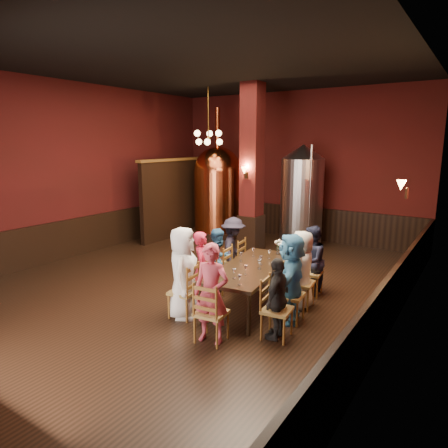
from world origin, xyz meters
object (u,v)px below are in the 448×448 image
Objects in this scene: person_2 at (219,260)px; rose_vase at (279,245)px; person_0 at (183,273)px; steel_vessel at (302,196)px; copper_kettle at (218,190)px; dining_table at (252,269)px; person_1 at (202,268)px.

person_2 is 4.31× the size of rose_vase.
steel_vessel reaches higher than person_0.
person_0 reaches higher than rose_vase.
rose_vase is at bearing -41.62° from copper_kettle.
steel_vessel is at bearing 95.15° from dining_table.
steel_vessel is (2.77, 0.22, -0.01)m from copper_kettle.
steel_vessel is at bearing 105.93° from rose_vase.
rose_vase is (3.80, -3.37, -0.52)m from copper_kettle.
person_1 is at bearing -19.16° from person_0.
person_1 is 0.47× the size of steel_vessel.
copper_kettle reaches higher than person_2.
dining_table is 1.04m from rose_vase.
person_0 is at bearing -87.50° from steel_vessel.
copper_kettle is 1.38× the size of steel_vessel.
person_1 reaches higher than dining_table.
person_1 is at bearing -167.67° from person_2.
steel_vessel is at bearing 6.72° from person_2.
steel_vessel is 9.61× the size of rose_vase.
dining_table is at bearing -59.52° from person_0.
steel_vessel is at bearing -23.46° from person_0.
copper_kettle reaches higher than steel_vessel.
dining_table is 0.91m from person_2.
person_1 is 5.69m from copper_kettle.
person_2 is 0.45× the size of steel_vessel.
dining_table is at bearing -78.05° from steel_vessel.
person_2 is at bearing -17.16° from person_1.
person_0 is at bearing -130.36° from dining_table.
dining_table is at bearing -98.88° from person_2.
copper_kettle is (-3.74, 4.38, 0.78)m from dining_table.
rose_vase is at bearing -44.85° from person_2.
person_1 is 5.09m from steel_vessel.
person_1 is at bearing -58.55° from copper_kettle.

